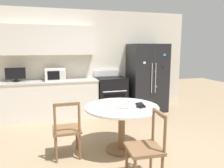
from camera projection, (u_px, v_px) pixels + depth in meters
name	position (u px, v px, depth m)	size (l,w,h in m)	color
ground_plane	(127.00, 156.00, 3.42)	(14.00, 14.00, 0.00)	#9E8466
back_wall	(81.00, 56.00, 5.54)	(5.20, 0.44, 2.60)	silver
kitchen_counter	(51.00, 99.00, 5.20)	(2.24, 0.64, 0.90)	silver
refrigerator	(147.00, 78.00, 5.75)	(0.94, 0.75, 1.76)	black
oven_range	(111.00, 95.00, 5.59)	(0.72, 0.68, 1.08)	black
microwave	(55.00, 74.00, 5.14)	(0.46, 0.35, 0.29)	white
countertop_tv	(16.00, 74.00, 4.95)	(0.43, 0.16, 0.32)	black
dining_table	(122.00, 115.00, 3.53)	(1.19, 1.19, 0.74)	white
dining_chair_near	(146.00, 148.00, 2.73)	(0.45, 0.45, 0.90)	brown
dining_chair_left	(67.00, 130.00, 3.32)	(0.42, 0.42, 0.90)	brown
candle_glass	(130.00, 103.00, 3.53)	(0.08, 0.08, 0.09)	silver
folded_napkin	(123.00, 107.00, 3.35)	(0.18, 0.08, 0.05)	beige
wallet	(141.00, 106.00, 3.43)	(0.15, 0.15, 0.07)	black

